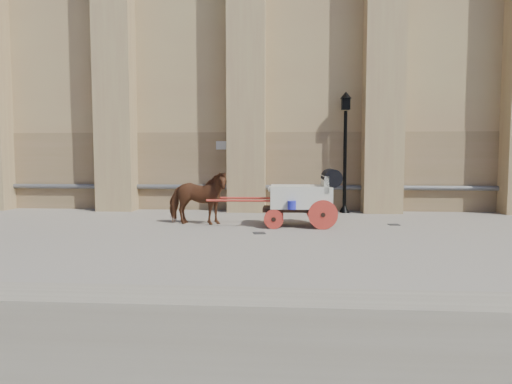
{
  "coord_description": "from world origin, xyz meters",
  "views": [
    {
      "loc": [
        0.54,
        -13.47,
        2.09
      ],
      "look_at": [
        -0.41,
        0.13,
        1.01
      ],
      "focal_mm": 32.0,
      "sensor_mm": 36.0,
      "label": 1
    }
  ],
  "objects": [
    {
      "name": "horse",
      "position": [
        -2.2,
        0.19,
        0.81
      ],
      "size": [
        2.0,
        1.05,
        1.63
      ],
      "primitive_type": "imported",
      "rotation": [
        0.0,
        0.0,
        1.48
      ],
      "color": "brown",
      "rests_on": "ground"
    },
    {
      "name": "drain_grate_far",
      "position": [
        3.78,
        0.54,
        0.01
      ],
      "size": [
        0.33,
        0.33,
        0.01
      ],
      "primitive_type": "cube",
      "rotation": [
        0.0,
        0.0,
        0.05
      ],
      "color": "black",
      "rests_on": "ground"
    },
    {
      "name": "ground",
      "position": [
        0.0,
        0.0,
        0.0
      ],
      "size": [
        90.0,
        90.0,
        0.0
      ],
      "primitive_type": "plane",
      "color": "#6F665B",
      "rests_on": "ground"
    },
    {
      "name": "carriage",
      "position": [
        1.07,
        0.08,
        0.92
      ],
      "size": [
        3.92,
        1.4,
        1.71
      ],
      "rotation": [
        0.0,
        0.0,
        0.01
      ],
      "color": "black",
      "rests_on": "ground"
    },
    {
      "name": "cathedral",
      "position": [
        2.07,
        7.81,
        9.01
      ],
      "size": [
        44.8,
        9.2,
        19.2
      ],
      "color": "tan",
      "rests_on": "ground"
    },
    {
      "name": "street_lamp",
      "position": [
        2.64,
        3.5,
        2.37
      ],
      "size": [
        0.41,
        0.41,
        4.43
      ],
      "color": "black",
      "rests_on": "ground"
    },
    {
      "name": "drain_grate_near",
      "position": [
        -0.22,
        -1.26,
        0.01
      ],
      "size": [
        0.38,
        0.38,
        0.01
      ],
      "primitive_type": "cube",
      "rotation": [
        0.0,
        0.0,
        0.21
      ],
      "color": "black",
      "rests_on": "ground"
    }
  ]
}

